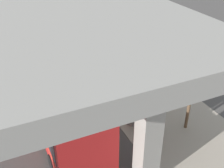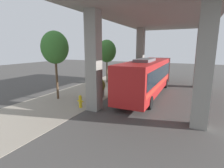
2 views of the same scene
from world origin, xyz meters
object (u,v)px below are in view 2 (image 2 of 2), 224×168
object	(u,v)px
fire_hydrant	(80,101)
street_tree_far	(55,48)
bus	(147,75)
planter_middle	(119,79)
street_tree_near	(107,51)
planter_front	(98,87)

from	to	relation	value
fire_hydrant	street_tree_far	world-z (taller)	street_tree_far
bus	planter_middle	xyz separation A→B (m)	(-3.99, 2.45, -1.05)
bus	street_tree_near	distance (m)	7.94
bus	planter_middle	world-z (taller)	bus
bus	street_tree_near	size ratio (longest dim) A/B	2.12
planter_middle	street_tree_far	xyz separation A→B (m)	(-2.98, -7.11, 3.65)
bus	planter_front	size ratio (longest dim) A/B	6.47
fire_hydrant	planter_middle	size ratio (longest dim) A/B	0.59
fire_hydrant	planter_front	distance (m)	3.36
fire_hydrant	street_tree_near	distance (m)	10.93
planter_front	planter_middle	distance (m)	4.96
street_tree_near	street_tree_far	size ratio (longest dim) A/B	0.94
planter_front	street_tree_near	world-z (taller)	street_tree_near
fire_hydrant	street_tree_near	bearing A→B (deg)	105.35
bus	street_tree_far	world-z (taller)	street_tree_far
planter_front	planter_middle	world-z (taller)	planter_front
planter_front	street_tree_near	bearing A→B (deg)	109.60
bus	planter_middle	distance (m)	4.80
planter_middle	street_tree_far	size ratio (longest dim) A/B	0.28
street_tree_far	planter_middle	bearing A→B (deg)	67.26
bus	street_tree_far	bearing A→B (deg)	-146.23
bus	street_tree_far	xyz separation A→B (m)	(-6.98, -4.67, 2.59)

